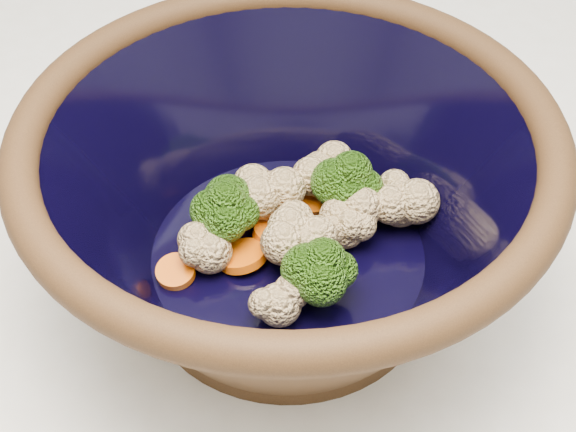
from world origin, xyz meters
name	(u,v)px	position (x,y,z in m)	size (l,w,h in m)	color
mixing_bowl	(288,201)	(-0.08, 0.03, 0.98)	(0.36, 0.36, 0.14)	black
vegetable_pile	(305,217)	(-0.07, 0.04, 0.95)	(0.17, 0.15, 0.06)	#608442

